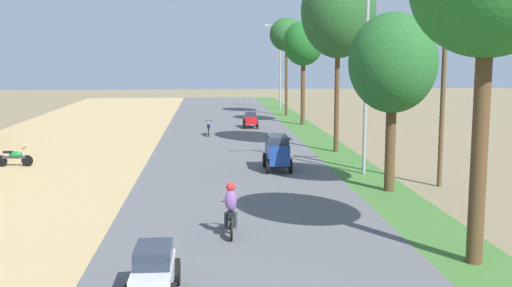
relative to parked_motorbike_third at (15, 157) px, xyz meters
The scene contains 13 objects.
parked_motorbike_third is the anchor object (origin of this frame).
median_tree_second 18.68m from the parked_motorbike_third, 21.89° to the right, with size 3.49×3.49×7.13m.
median_tree_third 18.57m from the parked_motorbike_third, 11.84° to the left, with size 4.13×4.13×10.44m.
median_tree_fourth 24.82m from the parked_motorbike_third, 45.74° to the left, with size 3.08×3.08×8.04m.
median_tree_fifth 30.41m from the parked_motorbike_third, 56.30° to the left, with size 3.04×3.04×8.69m.
streetlamp_near 17.49m from the parked_motorbike_third, 10.40° to the right, with size 3.16×0.20×8.42m.
streetlamp_mid 35.76m from the parked_motorbike_third, 61.98° to the left, with size 3.16×0.20×8.48m.
utility_pole_near 20.54m from the parked_motorbike_third, 16.83° to the right, with size 1.80×0.20×9.25m.
car_sedan_silver 19.28m from the parked_motorbike_third, 64.55° to the right, with size 1.10×2.26×1.19m.
car_van_blue 12.92m from the parked_motorbike_third, ahead, with size 1.19×2.41×1.67m.
car_hatchback_red 19.85m from the parked_motorbike_third, 50.52° to the left, with size 1.04×2.00×1.23m.
motorbike_foreground_rider 16.22m from the parked_motorbike_third, 51.07° to the right, with size 0.54×1.80×1.66m.
motorbike_ahead_second 14.63m from the parked_motorbike_third, 49.54° to the left, with size 0.54×1.80×0.94m.
Camera 1 is at (-1.28, -9.33, 5.55)m, focal length 43.82 mm.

